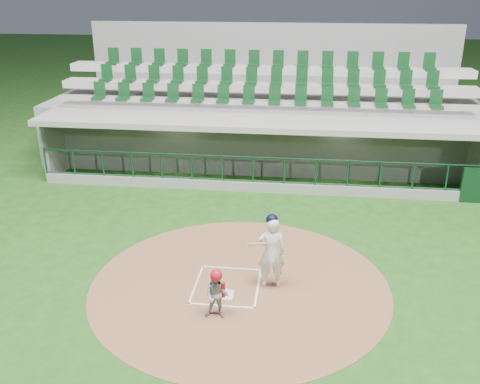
{
  "coord_description": "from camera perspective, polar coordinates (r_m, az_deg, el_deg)",
  "views": [
    {
      "loc": [
        1.67,
        -11.28,
        6.87
      ],
      "look_at": [
        -0.04,
        2.6,
        1.3
      ],
      "focal_mm": 40.0,
      "sensor_mm": 36.0,
      "label": 1
    }
  ],
  "objects": [
    {
      "name": "batter",
      "position": [
        12.62,
        3.34,
        -6.3
      ],
      "size": [
        0.9,
        0.9,
        1.88
      ],
      "color": "white",
      "rests_on": "dirt_circle"
    },
    {
      "name": "ground",
      "position": [
        13.31,
        -1.23,
        -9.35
      ],
      "size": [
        120.0,
        120.0,
        0.0
      ],
      "primitive_type": "plane",
      "color": "#1C4714",
      "rests_on": "ground"
    },
    {
      "name": "dugout_structure",
      "position": [
        20.05,
        2.08,
        4.58
      ],
      "size": [
        16.4,
        3.7,
        3.0
      ],
      "color": "gray",
      "rests_on": "ground"
    },
    {
      "name": "seating_deck",
      "position": [
        22.91,
        2.66,
        7.94
      ],
      "size": [
        17.0,
        6.72,
        5.15
      ],
      "color": "slate",
      "rests_on": "ground"
    },
    {
      "name": "dirt_circle",
      "position": [
        13.11,
        -0.04,
        -9.86
      ],
      "size": [
        7.2,
        7.2,
        0.01
      ],
      "primitive_type": "cylinder",
      "color": "brown",
      "rests_on": "ground"
    },
    {
      "name": "catcher",
      "position": [
        11.69,
        -2.51,
        -10.8
      ],
      "size": [
        0.54,
        0.43,
        1.17
      ],
      "color": "gray",
      "rests_on": "dirt_circle"
    },
    {
      "name": "batter_box_chalk",
      "position": [
        13.05,
        -1.42,
        -9.96
      ],
      "size": [
        1.55,
        1.8,
        0.01
      ],
      "color": "silver",
      "rests_on": "ground"
    },
    {
      "name": "home_plate",
      "position": [
        12.72,
        -1.69,
        -10.88
      ],
      "size": [
        0.43,
        0.43,
        0.02
      ],
      "primitive_type": "cube",
      "color": "silver",
      "rests_on": "dirt_circle"
    }
  ]
}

